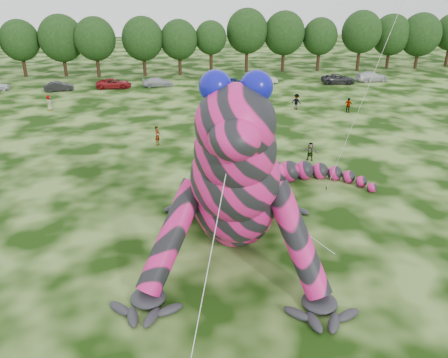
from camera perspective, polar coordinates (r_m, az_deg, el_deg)
name	(u,v)px	position (r m, az deg, el deg)	size (l,w,h in m)	color
ground	(305,276)	(23.54, 10.60, -12.36)	(240.00, 240.00, 0.00)	#16330A
inflatable_gecko	(237,149)	(24.63, 1.65, 3.89)	(17.99, 21.36, 10.68)	#D31B72
tree_4	(21,48)	(80.54, -24.98, 15.21)	(6.22, 5.60, 9.06)	black
tree_5	(62,46)	(78.61, -20.39, 16.02)	(7.16, 6.44, 9.80)	black
tree_6	(96,47)	(75.93, -16.38, 16.17)	(6.52, 5.86, 9.49)	black
tree_7	(143,47)	(75.34, -10.52, 16.65)	(6.68, 6.01, 9.48)	black
tree_8	(179,47)	(75.51, -5.86, 16.72)	(6.14, 5.53, 8.94)	black
tree_9	(211,47)	(76.23, -1.72, 16.79)	(5.27, 4.74, 8.68)	black
tree_10	(247,40)	(78.23, 3.02, 17.63)	(7.09, 6.38, 10.50)	black
tree_11	(284,41)	(79.28, 7.83, 17.38)	(7.01, 6.31, 10.07)	black
tree_12	(319,44)	(80.74, 12.36, 16.79)	(5.99, 5.39, 8.97)	black
tree_13	(360,41)	(82.74, 17.40, 16.85)	(6.83, 6.15, 10.13)	black
tree_14	(390,41)	(86.96, 20.90, 16.45)	(6.82, 6.14, 9.40)	black
tree_15	(420,41)	(88.55, 24.18, 16.14)	(7.17, 6.45, 9.63)	black
car_1	(59,86)	(67.75, -20.77, 11.24)	(1.40, 4.02, 1.32)	black
car_2	(114,83)	(67.27, -14.19, 12.01)	(2.34, 5.08, 1.41)	maroon
car_3	(158,82)	(67.33, -8.65, 12.41)	(1.82, 4.48, 1.30)	#A7ACB0
car_4	(233,82)	(66.84, 1.19, 12.58)	(1.52, 3.77, 1.29)	navy
car_5	(265,79)	(69.20, 5.38, 12.87)	(1.34, 3.84, 1.27)	beige
car_6	(338,79)	(70.81, 14.70, 12.53)	(2.37, 5.13, 1.43)	#2A2A2D
car_7	(372,77)	(74.01, 18.71, 12.56)	(2.12, 5.21, 1.51)	silver
spectator_2	(296,102)	(54.32, 9.45, 9.93)	(1.22, 0.70, 1.88)	gray
spectator_0	(158,136)	(41.57, -8.68, 5.62)	(0.67, 0.44, 1.83)	gray
spectator_5	(310,151)	(38.12, 11.19, 3.55)	(1.48, 0.47, 1.59)	gray
spectator_4	(49,103)	(57.15, -21.87, 9.22)	(0.90, 0.59, 1.84)	gray
spectator_3	(348,105)	(54.21, 15.94, 9.25)	(1.03, 0.43, 1.76)	gray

